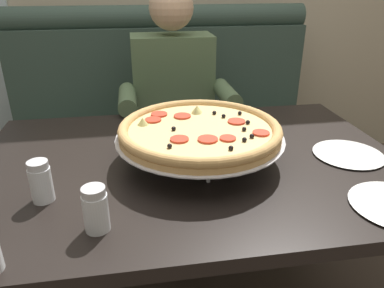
{
  "coord_description": "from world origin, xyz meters",
  "views": [
    {
      "loc": [
        -0.17,
        -1.05,
        1.28
      ],
      "look_at": [
        0.01,
        0.06,
        0.76
      ],
      "focal_mm": 34.2,
      "sensor_mm": 36.0,
      "label": 1
    }
  ],
  "objects": [
    {
      "name": "shaker_pepper_flakes",
      "position": [
        -0.42,
        -0.17,
        0.78
      ],
      "size": [
        0.06,
        0.06,
        0.11
      ],
      "color": "white",
      "rests_on": "dining_table"
    },
    {
      "name": "pizza",
      "position": [
        0.03,
        -0.01,
        0.84
      ],
      "size": [
        0.53,
        0.53,
        0.14
      ],
      "color": "silver",
      "rests_on": "dining_table"
    },
    {
      "name": "diner_main",
      "position": [
        0.03,
        0.67,
        0.71
      ],
      "size": [
        0.54,
        0.64,
        1.27
      ],
      "color": "#2D3342",
      "rests_on": "ground_plane"
    },
    {
      "name": "plate_near_right",
      "position": [
        0.52,
        -0.05,
        0.74
      ],
      "size": [
        0.23,
        0.23,
        0.02
      ],
      "color": "white",
      "rests_on": "dining_table"
    },
    {
      "name": "shaker_oregano",
      "position": [
        -0.27,
        -0.32,
        0.78
      ],
      "size": [
        0.06,
        0.06,
        0.11
      ],
      "color": "white",
      "rests_on": "dining_table"
    },
    {
      "name": "booth_bench",
      "position": [
        0.0,
        0.94,
        0.4
      ],
      "size": [
        1.77,
        0.78,
        1.13
      ],
      "color": "#384C42",
      "rests_on": "ground_plane"
    },
    {
      "name": "dining_table",
      "position": [
        0.0,
        0.0,
        0.66
      ],
      "size": [
        1.38,
        0.94,
        0.73
      ],
      "color": "black",
      "rests_on": "ground_plane"
    }
  ]
}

